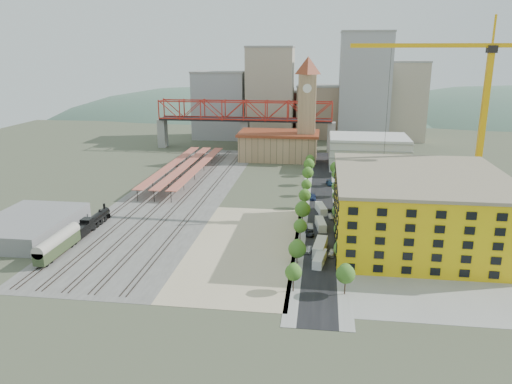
# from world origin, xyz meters

# --- Properties ---
(ground) EXTENTS (400.00, 400.00, 0.00)m
(ground) POSITION_xyz_m (0.00, 0.00, 0.00)
(ground) COLOR #474C38
(ground) RESTS_ON ground
(ballast_strip) EXTENTS (36.00, 165.00, 0.06)m
(ballast_strip) POSITION_xyz_m (-36.00, 17.50, 0.03)
(ballast_strip) COLOR #605E59
(ballast_strip) RESTS_ON ground
(dirt_lot) EXTENTS (28.00, 67.00, 0.06)m
(dirt_lot) POSITION_xyz_m (-4.00, -31.50, 0.03)
(dirt_lot) COLOR tan
(dirt_lot) RESTS_ON ground
(street_asphalt) EXTENTS (12.00, 170.00, 0.06)m
(street_asphalt) POSITION_xyz_m (16.00, 15.00, 0.03)
(street_asphalt) COLOR black
(street_asphalt) RESTS_ON ground
(sidewalk_west) EXTENTS (3.00, 170.00, 0.04)m
(sidewalk_west) POSITION_xyz_m (10.50, 15.00, 0.02)
(sidewalk_west) COLOR gray
(sidewalk_west) RESTS_ON ground
(sidewalk_east) EXTENTS (3.00, 170.00, 0.04)m
(sidewalk_east) POSITION_xyz_m (21.50, 15.00, 0.02)
(sidewalk_east) COLOR gray
(sidewalk_east) RESTS_ON ground
(construction_pad) EXTENTS (50.00, 90.00, 0.06)m
(construction_pad) POSITION_xyz_m (45.00, -20.00, 0.03)
(construction_pad) COLOR gray
(construction_pad) RESTS_ON ground
(rail_tracks) EXTENTS (26.56, 160.00, 0.18)m
(rail_tracks) POSITION_xyz_m (-37.80, 17.50, 0.15)
(rail_tracks) COLOR #382B23
(rail_tracks) RESTS_ON ground
(platform_canopies) EXTENTS (16.00, 80.00, 4.12)m
(platform_canopies) POSITION_xyz_m (-41.00, 45.00, 3.99)
(platform_canopies) COLOR #B34B44
(platform_canopies) RESTS_ON ground
(station_hall) EXTENTS (38.00, 24.00, 13.10)m
(station_hall) POSITION_xyz_m (-5.00, 82.00, 6.67)
(station_hall) COLOR tan
(station_hall) RESTS_ON ground
(clock_tower) EXTENTS (12.00, 12.00, 52.00)m
(clock_tower) POSITION_xyz_m (8.00, 79.99, 28.70)
(clock_tower) COLOR tan
(clock_tower) RESTS_ON ground
(parking_garage) EXTENTS (34.00, 26.00, 14.00)m
(parking_garage) POSITION_xyz_m (36.00, 70.00, 7.00)
(parking_garage) COLOR silver
(parking_garage) RESTS_ON ground
(truss_bridge) EXTENTS (94.00, 9.60, 25.60)m
(truss_bridge) POSITION_xyz_m (-25.00, 105.00, 18.86)
(truss_bridge) COLOR gray
(truss_bridge) RESTS_ON ground
(construction_building) EXTENTS (44.60, 50.60, 18.80)m
(construction_building) POSITION_xyz_m (42.00, -20.00, 9.41)
(construction_building) COLOR #F3AA14
(construction_building) RESTS_ON ground
(warehouse) EXTENTS (22.00, 32.00, 5.00)m
(warehouse) POSITION_xyz_m (-66.00, -30.00, 2.50)
(warehouse) COLOR gray
(warehouse) RESTS_ON ground
(street_trees) EXTENTS (15.40, 124.40, 8.00)m
(street_trees) POSITION_xyz_m (16.00, 5.00, 0.00)
(street_trees) COLOR #3B6F21
(street_trees) RESTS_ON ground
(skyline) EXTENTS (133.00, 46.00, 60.00)m
(skyline) POSITION_xyz_m (7.47, 142.31, 22.81)
(skyline) COLOR #9EA0A3
(skyline) RESTS_ON ground
(distant_hills) EXTENTS (647.00, 264.00, 227.00)m
(distant_hills) POSITION_xyz_m (45.28, 260.00, -79.54)
(distant_hills) COLOR #4C6B59
(distant_hills) RESTS_ON ground
(locomotive) EXTENTS (2.87, 22.14, 5.53)m
(locomotive) POSITION_xyz_m (-50.00, -23.30, 2.06)
(locomotive) COLOR black
(locomotive) RESTS_ON ground
(coach) EXTENTS (3.18, 18.45, 5.79)m
(coach) POSITION_xyz_m (-50.00, -42.97, 3.08)
(coach) COLOR #2D3D21
(coach) RESTS_ON ground
(tower_crane) EXTENTS (56.74, 3.24, 60.56)m
(tower_crane) POSITION_xyz_m (61.18, 10.36, 37.37)
(tower_crane) COLOR #F1AD0F
(tower_crane) RESTS_ON ground
(site_trailer_a) EXTENTS (3.58, 8.91, 2.37)m
(site_trailer_a) POSITION_xyz_m (16.00, -39.54, 1.19)
(site_trailer_a) COLOR silver
(site_trailer_a) RESTS_ON ground
(site_trailer_b) EXTENTS (3.90, 10.55, 2.82)m
(site_trailer_b) POSITION_xyz_m (16.00, -32.12, 1.41)
(site_trailer_b) COLOR silver
(site_trailer_b) RESTS_ON ground
(site_trailer_c) EXTENTS (3.60, 9.13, 2.43)m
(site_trailer_c) POSITION_xyz_m (16.00, -13.86, 1.22)
(site_trailer_c) COLOR silver
(site_trailer_c) RESTS_ON ground
(site_trailer_d) EXTENTS (4.09, 9.09, 2.41)m
(site_trailer_d) POSITION_xyz_m (16.00, 1.19, 1.20)
(site_trailer_d) COLOR silver
(site_trailer_d) RESTS_ON ground
(car_0) EXTENTS (2.16, 4.26, 1.39)m
(car_0) POSITION_xyz_m (13.00, -32.54, 0.70)
(car_0) COLOR silver
(car_0) RESTS_ON ground
(car_1) EXTENTS (1.97, 4.39, 1.40)m
(car_1) POSITION_xyz_m (13.00, -14.57, 0.70)
(car_1) COLOR gray
(car_1) RESTS_ON ground
(car_2) EXTENTS (2.75, 5.22, 1.40)m
(car_2) POSITION_xyz_m (13.00, -20.24, 0.70)
(car_2) COLOR black
(car_2) RESTS_ON ground
(car_3) EXTENTS (2.40, 5.53, 1.58)m
(car_3) POSITION_xyz_m (13.00, 15.77, 0.79)
(car_3) COLOR navy
(car_3) RESTS_ON ground
(car_4) EXTENTS (2.21, 4.22, 1.37)m
(car_4) POSITION_xyz_m (19.00, -33.91, 0.69)
(car_4) COLOR silver
(car_4) RESTS_ON ground
(car_5) EXTENTS (1.94, 4.12, 1.31)m
(car_5) POSITION_xyz_m (19.00, -4.54, 0.65)
(car_5) COLOR #96969B
(car_5) RESTS_ON ground
(car_6) EXTENTS (2.91, 5.43, 1.45)m
(car_6) POSITION_xyz_m (19.00, -0.39, 0.72)
(car_6) COLOR black
(car_6) RESTS_ON ground
(car_7) EXTENTS (3.15, 5.83, 1.60)m
(car_7) POSITION_xyz_m (19.00, 36.06, 0.80)
(car_7) COLOR navy
(car_7) RESTS_ON ground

